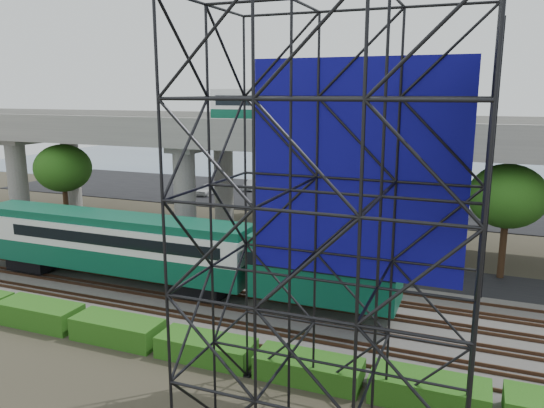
% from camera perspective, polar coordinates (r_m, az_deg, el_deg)
% --- Properties ---
extents(ground, '(140.00, 140.00, 0.00)m').
position_cam_1_polar(ground, '(29.77, -4.76, -12.23)').
color(ground, '#474233').
rests_on(ground, ground).
extents(ballast_bed, '(90.00, 12.00, 0.20)m').
position_cam_1_polar(ballast_bed, '(31.38, -3.12, -10.69)').
color(ballast_bed, slate).
rests_on(ballast_bed, ground).
extents(service_road, '(90.00, 5.00, 0.08)m').
position_cam_1_polar(service_road, '(38.79, 2.16, -6.27)').
color(service_road, black).
rests_on(service_road, ground).
extents(parking_lot, '(90.00, 18.00, 0.08)m').
position_cam_1_polar(parking_lot, '(60.75, 9.58, 0.29)').
color(parking_lot, black).
rests_on(parking_lot, ground).
extents(harbor_water, '(140.00, 40.00, 0.03)m').
position_cam_1_polar(harbor_water, '(82.09, 12.84, 3.17)').
color(harbor_water, '#475975').
rests_on(harbor_water, ground).
extents(rail_tracks, '(90.00, 9.52, 0.16)m').
position_cam_1_polar(rail_tracks, '(31.32, -3.12, -10.39)').
color(rail_tracks, '#472D1E').
rests_on(rail_tracks, ballast_bed).
extents(commuter_train, '(29.30, 3.06, 4.30)m').
position_cam_1_polar(commuter_train, '(33.86, -14.08, -4.34)').
color(commuter_train, black).
rests_on(commuter_train, rail_tracks).
extents(overpass, '(80.00, 12.00, 12.40)m').
position_cam_1_polar(overpass, '(42.31, 4.50, 6.56)').
color(overpass, '#9E9B93').
rests_on(overpass, ground).
extents(scaffold_tower, '(9.36, 6.36, 15.00)m').
position_cam_1_polar(scaffold_tower, '(17.48, 6.64, -3.76)').
color(scaffold_tower, black).
rests_on(scaffold_tower, ground).
extents(hedge_strip, '(34.60, 1.80, 1.20)m').
position_cam_1_polar(hedge_strip, '(25.68, -7.09, -15.05)').
color(hedge_strip, '#214F12').
rests_on(hedge_strip, ground).
extents(trees, '(40.94, 16.94, 7.69)m').
position_cam_1_polar(trees, '(44.30, -1.03, 3.40)').
color(trees, '#382314').
rests_on(trees, ground).
extents(suv, '(4.44, 2.09, 1.23)m').
position_cam_1_polar(suv, '(43.05, -8.65, -3.64)').
color(suv, black).
rests_on(suv, service_road).
extents(parked_cars, '(38.32, 9.50, 1.30)m').
position_cam_1_polar(parked_cars, '(60.08, 10.43, 0.77)').
color(parked_cars, silver).
rests_on(parked_cars, parking_lot).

